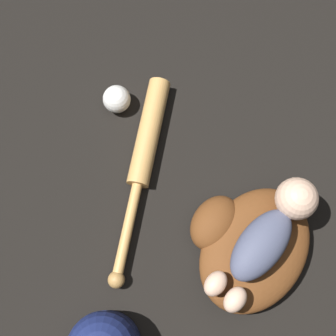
{
  "coord_description": "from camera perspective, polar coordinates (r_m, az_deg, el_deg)",
  "views": [
    {
      "loc": [
        -0.27,
        0.15,
        1.16
      ],
      "look_at": [
        -0.0,
        0.34,
        0.07
      ],
      "focal_mm": 50.0,
      "sensor_mm": 36.0,
      "label": 1
    }
  ],
  "objects": [
    {
      "name": "baby_figure",
      "position": [
        1.08,
        12.43,
        -7.65
      ],
      "size": [
        0.34,
        0.12,
        0.1
      ],
      "color": "#4C516B",
      "rests_on": "baseball_glove"
    },
    {
      "name": "ground_plane",
      "position": [
        1.2,
        13.41,
        -9.72
      ],
      "size": [
        6.0,
        6.0,
        0.0
      ],
      "primitive_type": "plane",
      "color": "black"
    },
    {
      "name": "baseball_glove",
      "position": [
        1.15,
        9.73,
        -9.19
      ],
      "size": [
        0.33,
        0.29,
        0.09
      ],
      "color": "brown",
      "rests_on": "ground"
    },
    {
      "name": "baseball_bat",
      "position": [
        1.2,
        -2.89,
        1.88
      ],
      "size": [
        0.51,
        0.26,
        0.06
      ],
      "color": "tan",
      "rests_on": "ground"
    },
    {
      "name": "baseball",
      "position": [
        1.25,
        -6.27,
        8.34
      ],
      "size": [
        0.07,
        0.07,
        0.07
      ],
      "color": "white",
      "rests_on": "ground"
    }
  ]
}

